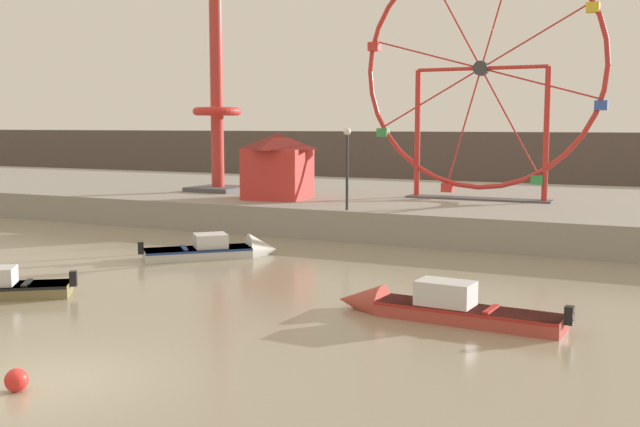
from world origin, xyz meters
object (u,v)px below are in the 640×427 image
carnival_booth_red_striped (278,165)px  drop_tower_red_tower (217,111)px  motorboat_faded_red (430,307)px  promenade_lamp_near (347,156)px  motorboat_pale_grey (224,250)px  ferris_wheel_red_frame (481,73)px  mooring_buoy_orange (16,380)px

carnival_booth_red_striped → drop_tower_red_tower: bearing=149.0°
motorboat_faded_red → promenade_lamp_near: bearing=-53.4°
motorboat_pale_grey → drop_tower_red_tower: (-7.62, 11.28, 5.44)m
motorboat_pale_grey → ferris_wheel_red_frame: size_ratio=0.38×
motorboat_pale_grey → motorboat_faded_red: (9.83, -5.45, 0.03)m
ferris_wheel_red_frame → drop_tower_red_tower: bearing=-173.9°
motorboat_pale_grey → drop_tower_red_tower: size_ratio=0.42×
motorboat_faded_red → drop_tower_red_tower: size_ratio=0.57×
drop_tower_red_tower → promenade_lamp_near: 11.69m
promenade_lamp_near → mooring_buoy_orange: (2.00, -19.94, -3.43)m
ferris_wheel_red_frame → carnival_booth_red_striped: ferris_wheel_red_frame is taller
carnival_booth_red_striped → motorboat_faded_red: bearing=-54.4°
motorboat_pale_grey → carnival_booth_red_striped: carnival_booth_red_striped is taller
ferris_wheel_red_frame → motorboat_faded_red: bearing=-79.6°
promenade_lamp_near → drop_tower_red_tower: bearing=151.8°
motorboat_faded_red → mooring_buoy_orange: 10.14m
carnival_booth_red_striped → promenade_lamp_near: size_ratio=0.96×
ferris_wheel_red_frame → promenade_lamp_near: size_ratio=3.46×
motorboat_pale_grey → motorboat_faded_red: motorboat_faded_red is taller
motorboat_faded_red → carnival_booth_red_striped: bearing=-45.5°
mooring_buoy_orange → promenade_lamp_near: bearing=95.7°
ferris_wheel_red_frame → mooring_buoy_orange: (-1.96, -26.89, -7.21)m
ferris_wheel_red_frame → mooring_buoy_orange: ferris_wheel_red_frame is taller
mooring_buoy_orange → ferris_wheel_red_frame: bearing=85.8°
carnival_booth_red_striped → ferris_wheel_red_frame: bearing=18.7°
motorboat_faded_red → drop_tower_red_tower: 24.78m
ferris_wheel_red_frame → mooring_buoy_orange: size_ratio=27.69×
motorboat_pale_grey → promenade_lamp_near: promenade_lamp_near is taller
motorboat_faded_red → drop_tower_red_tower: bearing=-40.1°
motorboat_pale_grey → mooring_buoy_orange: (4.52, -14.09, -0.04)m
motorboat_pale_grey → carnival_booth_red_striped: (-2.51, 8.82, 2.74)m
motorboat_pale_grey → drop_tower_red_tower: 14.66m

